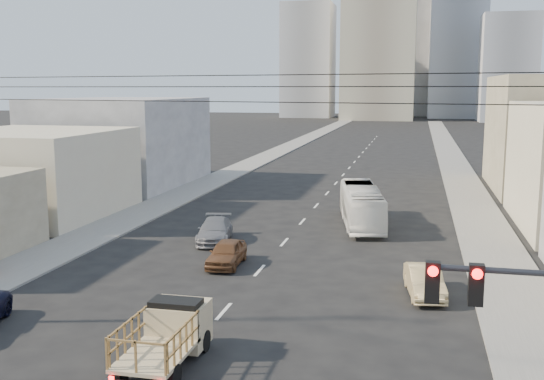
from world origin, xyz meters
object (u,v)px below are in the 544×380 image
at_px(flatbed_pickup, 167,332).
at_px(traffic_signal, 538,352).
at_px(city_bus, 361,205).
at_px(sedan_grey, 215,230).
at_px(sedan_tan, 424,281).
at_px(sedan_brown, 227,253).

bearing_deg(flatbed_pickup, traffic_signal, -32.18).
relative_size(city_bus, sedan_grey, 2.07).
height_order(sedan_tan, sedan_grey, sedan_grey).
relative_size(flatbed_pickup, sedan_brown, 1.16).
height_order(sedan_brown, traffic_signal, traffic_signal).
distance_m(flatbed_pickup, sedan_grey, 16.83).
bearing_deg(sedan_tan, flatbed_pickup, -140.92).
bearing_deg(sedan_grey, city_bus, 27.57).
bearing_deg(flatbed_pickup, sedan_tan, 47.43).
distance_m(flatbed_pickup, traffic_signal, 12.31).
xyz_separation_m(city_bus, sedan_tan, (3.96, -13.93, -0.68)).
relative_size(flatbed_pickup, sedan_grey, 0.96).
bearing_deg(flatbed_pickup, sedan_brown, 97.43).
height_order(sedan_tan, traffic_signal, traffic_signal).
distance_m(sedan_tan, sedan_grey, 14.08).
bearing_deg(traffic_signal, sedan_tan, 96.79).
distance_m(city_bus, traffic_signal, 29.99).
height_order(sedan_brown, sedan_tan, sedan_brown).
distance_m(sedan_brown, traffic_signal, 21.73).
relative_size(sedan_brown, sedan_grey, 0.83).
bearing_deg(sedan_brown, flatbed_pickup, -85.08).
xyz_separation_m(sedan_brown, traffic_signal, (11.63, -18.03, 3.43)).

